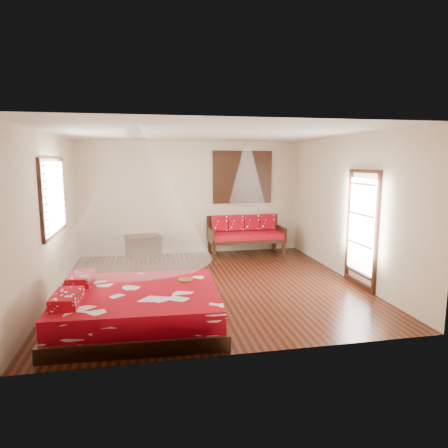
{
  "coord_description": "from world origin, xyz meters",
  "views": [
    {
      "loc": [
        -1.14,
        -7.16,
        2.32
      ],
      "look_at": [
        0.28,
        0.05,
        1.15
      ],
      "focal_mm": 32.0,
      "sensor_mm": 36.0,
      "label": 1
    }
  ],
  "objects": [
    {
      "name": "room",
      "position": [
        0.0,
        0.0,
        1.4
      ],
      "size": [
        5.54,
        5.54,
        2.84
      ],
      "color": "black",
      "rests_on": "ground"
    },
    {
      "name": "storage_chest",
      "position": [
        -1.23,
        2.45,
        0.27
      ],
      "size": [
        0.93,
        0.79,
        0.54
      ],
      "rotation": [
        0.0,
        0.0,
        0.32
      ],
      "color": "black",
      "rests_on": "floor"
    },
    {
      "name": "mosquito_net_main",
      "position": [
        -1.27,
        -1.6,
        1.85
      ],
      "size": [
        2.06,
        2.06,
        1.8
      ],
      "primitive_type": "cone",
      "color": "white",
      "rests_on": "ceiling"
    },
    {
      "name": "daybed",
      "position": [
        1.28,
        2.38,
        0.52
      ],
      "size": [
        1.86,
        0.83,
        0.96
      ],
      "color": "black",
      "rests_on": "floor"
    },
    {
      "name": "bed",
      "position": [
        -1.29,
        -1.6,
        0.25
      ],
      "size": [
        2.39,
        2.18,
        0.65
      ],
      "rotation": [
        0.0,
        0.0,
        -0.05
      ],
      "color": "black",
      "rests_on": "floor"
    },
    {
      "name": "mosquito_net_daybed",
      "position": [
        1.28,
        2.25,
        2.0
      ],
      "size": [
        0.9,
        0.9,
        1.5
      ],
      "primitive_type": "cone",
      "color": "white",
      "rests_on": "ceiling"
    },
    {
      "name": "shutter_panel",
      "position": [
        1.28,
        2.72,
        1.9
      ],
      "size": [
        1.52,
        0.06,
        1.32
      ],
      "color": "black",
      "rests_on": "wall_back"
    },
    {
      "name": "wine_tray",
      "position": [
        -0.58,
        -1.26,
        0.55
      ],
      "size": [
        0.22,
        0.22,
        0.18
      ],
      "rotation": [
        0.0,
        0.0,
        0.29
      ],
      "color": "brown",
      "rests_on": "bed"
    },
    {
      "name": "glazed_door",
      "position": [
        2.72,
        -0.6,
        1.07
      ],
      "size": [
        0.08,
        1.02,
        2.16
      ],
      "color": "black",
      "rests_on": "floor"
    },
    {
      "name": "window_left",
      "position": [
        -2.71,
        0.2,
        1.7
      ],
      "size": [
        0.1,
        1.74,
        1.34
      ],
      "color": "black",
      "rests_on": "wall_left"
    }
  ]
}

